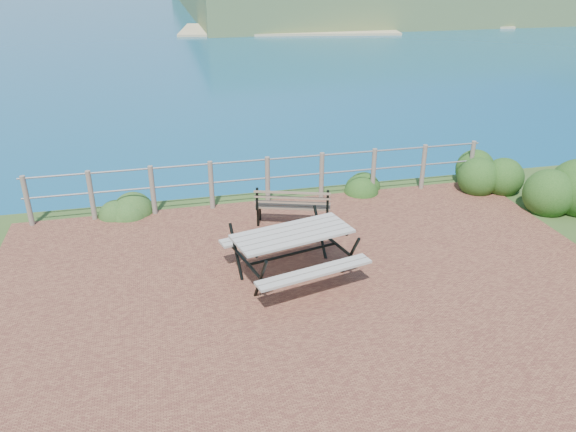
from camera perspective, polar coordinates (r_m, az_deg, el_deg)
name	(u,v)px	position (r m, az deg, el deg)	size (l,w,h in m)	color
ground	(310,288)	(8.82, 2.28, -7.33)	(10.00, 7.00, 0.12)	brown
safety_railing	(268,178)	(11.48, -2.09, 3.90)	(9.40, 0.10, 1.00)	#6B5B4C
picnic_table	(293,250)	(8.85, 0.47, -3.42)	(1.98, 1.57, 0.78)	gray
park_bench	(293,200)	(10.55, 0.51, 1.67)	(1.45, 0.78, 0.80)	brown
shrub_right_front	(555,208)	(12.74, 25.51, 0.76)	(1.35, 1.35, 1.92)	#153D12
shrub_right_edge	(482,187)	(13.28, 19.14, 2.82)	(1.05, 1.05, 1.50)	#153D12
shrub_lip_west	(127,212)	(11.77, -16.08, 0.41)	(0.84, 0.84, 0.61)	#214A1B
shrub_lip_east	(365,188)	(12.59, 7.86, 2.83)	(0.81, 0.81, 0.57)	#153D12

